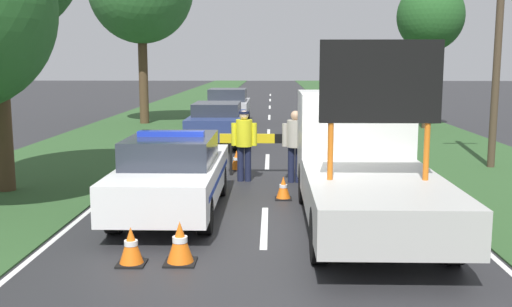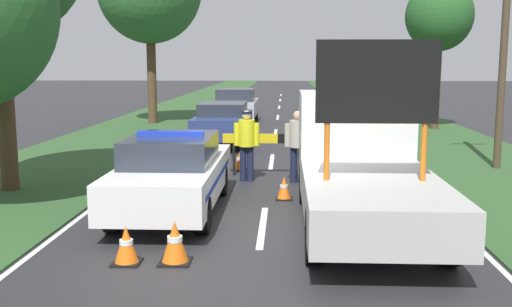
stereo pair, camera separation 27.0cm
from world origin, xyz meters
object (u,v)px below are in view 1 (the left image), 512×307
object	(u,v)px
traffic_cone_centre_front	(283,188)
queued_car_sedan_silver	(228,105)
police_car	(173,173)
police_officer	(244,139)
traffic_cone_near_truck	(131,246)
utility_pole	(499,30)
work_truck	(361,160)
road_barrier	(275,141)
pedestrian_civilian	(295,141)
traffic_cone_behind_barrier	(180,243)
traffic_cone_near_police	(237,160)
roadside_tree_mid_left	(431,17)
queued_car_hatch_blue	(217,122)

from	to	relation	value
traffic_cone_centre_front	queued_car_sedan_silver	size ratio (longest dim) A/B	0.11
police_car	police_officer	bearing A→B (deg)	68.82
traffic_cone_near_truck	utility_pole	size ratio (longest dim) A/B	0.08
work_truck	road_barrier	size ratio (longest dim) A/B	2.12
police_car	work_truck	distance (m)	3.62
pedestrian_civilian	traffic_cone_behind_barrier	bearing A→B (deg)	-101.90
traffic_cone_behind_barrier	work_truck	bearing A→B (deg)	41.06
traffic_cone_behind_barrier	police_car	bearing A→B (deg)	101.01
road_barrier	traffic_cone_behind_barrier	distance (m)	7.04
traffic_cone_centre_front	queued_car_sedan_silver	distance (m)	16.07
pedestrian_civilian	traffic_cone_near_police	xyz separation A→B (m)	(-1.52, 1.62, -0.76)
police_car	utility_pole	world-z (taller)	utility_pole
traffic_cone_near_police	traffic_cone_behind_barrier	distance (m)	7.61
road_barrier	work_truck	bearing A→B (deg)	-68.11
work_truck	traffic_cone_centre_front	distance (m)	2.27
traffic_cone_near_police	traffic_cone_behind_barrier	size ratio (longest dim) A/B	0.85
police_officer	queued_car_sedan_silver	xyz separation A→B (m)	(-1.41, 13.95, -0.19)
roadside_tree_mid_left	utility_pole	distance (m)	9.83
traffic_cone_centre_front	queued_car_sedan_silver	world-z (taller)	queued_car_sedan_silver
police_officer	traffic_cone_behind_barrier	bearing A→B (deg)	78.42
queued_car_hatch_blue	utility_pole	size ratio (longest dim) A/B	0.64
queued_car_sedan_silver	utility_pole	xyz separation A→B (m)	(8.17, -11.93, 2.90)
queued_car_sedan_silver	roadside_tree_mid_left	xyz separation A→B (m)	(8.85, -2.17, 3.93)
traffic_cone_near_police	queued_car_hatch_blue	xyz separation A→B (m)	(-0.96, 4.98, 0.53)
queued_car_sedan_silver	utility_pole	world-z (taller)	utility_pole
traffic_cone_near_police	road_barrier	bearing A→B (deg)	-35.20
road_barrier	traffic_cone_near_truck	size ratio (longest dim) A/B	4.99
traffic_cone_near_truck	queued_car_sedan_silver	size ratio (longest dim) A/B	0.13
utility_pole	queued_car_sedan_silver	bearing A→B (deg)	124.42
pedestrian_civilian	road_barrier	bearing A→B (deg)	124.48
traffic_cone_behind_barrier	roadside_tree_mid_left	xyz separation A→B (m)	(8.09, 17.87, 4.46)
traffic_cone_behind_barrier	utility_pole	world-z (taller)	utility_pole
police_officer	traffic_cone_behind_barrier	world-z (taller)	police_officer
traffic_cone_centre_front	traffic_cone_behind_barrier	world-z (taller)	traffic_cone_behind_barrier
traffic_cone_behind_barrier	utility_pole	xyz separation A→B (m)	(7.42, 8.12, 3.44)
road_barrier	pedestrian_civilian	xyz separation A→B (m)	(0.49, -0.90, 0.14)
police_officer	traffic_cone_centre_front	world-z (taller)	police_officer
work_truck	pedestrian_civilian	size ratio (longest dim) A/B	3.42
queued_car_sedan_silver	roadside_tree_mid_left	bearing A→B (deg)	166.19
traffic_cone_near_truck	roadside_tree_mid_left	size ratio (longest dim) A/B	0.09
police_officer	pedestrian_civilian	world-z (taller)	pedestrian_civilian
queued_car_sedan_silver	queued_car_hatch_blue	bearing A→B (deg)	91.31
queued_car_sedan_silver	police_officer	bearing A→B (deg)	95.78
roadside_tree_mid_left	police_officer	bearing A→B (deg)	-122.27
queued_car_sedan_silver	utility_pole	bearing A→B (deg)	124.42
police_officer	traffic_cone_near_truck	distance (m)	6.37
police_officer	roadside_tree_mid_left	distance (m)	14.42
queued_car_hatch_blue	traffic_cone_behind_barrier	bearing A→B (deg)	92.64
road_barrier	pedestrian_civilian	size ratio (longest dim) A/B	1.61
traffic_cone_near_truck	pedestrian_civilian	bearing A→B (deg)	66.68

